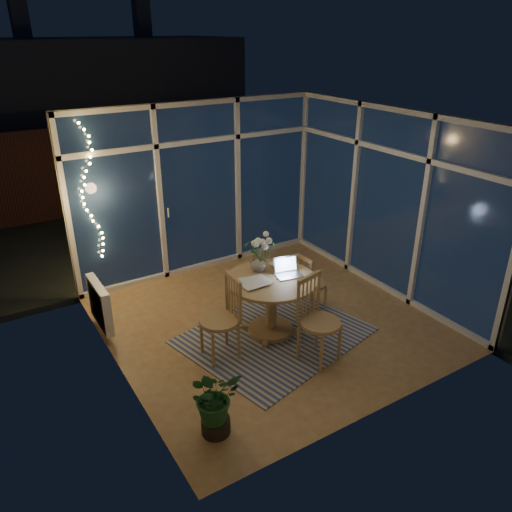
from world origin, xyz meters
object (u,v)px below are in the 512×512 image
object	(u,v)px
laptop	(289,267)
potted_plant	(215,401)
chair_front	(320,321)
flower_vase	(259,263)
chair_right	(312,282)
dining_table	(271,306)
chair_left	(219,319)

from	to	relation	value
laptop	potted_plant	size ratio (longest dim) A/B	0.41
chair_front	flower_vase	bearing A→B (deg)	86.42
flower_vase	chair_right	bearing A→B (deg)	-7.00
chair_right	chair_front	world-z (taller)	chair_front
dining_table	chair_right	world-z (taller)	chair_right
dining_table	laptop	world-z (taller)	laptop
dining_table	chair_left	bearing A→B (deg)	-171.44
chair_left	chair_front	size ratio (longest dim) A/B	0.98
chair_left	chair_right	distance (m)	1.59
laptop	chair_left	bearing A→B (deg)	-164.47
laptop	potted_plant	xyz separation A→B (m)	(-1.62, -1.12, -0.50)
dining_table	chair_front	world-z (taller)	chair_front
dining_table	chair_left	distance (m)	0.80
dining_table	chair_right	bearing A→B (deg)	12.50
chair_left	chair_right	world-z (taller)	chair_left
chair_left	laptop	bearing A→B (deg)	96.47
chair_front	flower_vase	distance (m)	1.11
chair_left	flower_vase	world-z (taller)	chair_left
chair_front	potted_plant	size ratio (longest dim) A/B	1.39
dining_table	chair_right	size ratio (longest dim) A/B	1.32
dining_table	chair_front	distance (m)	0.80
dining_table	flower_vase	distance (m)	0.56
dining_table	potted_plant	bearing A→B (deg)	-140.07
dining_table	flower_vase	size ratio (longest dim) A/B	5.34
chair_left	flower_vase	bearing A→B (deg)	119.01
potted_plant	dining_table	bearing A→B (deg)	39.93
chair_left	chair_front	world-z (taller)	chair_front
chair_left	chair_right	bearing A→B (deg)	103.02
dining_table	laptop	xyz separation A→B (m)	(0.23, -0.05, 0.50)
chair_left	flower_vase	size ratio (longest dim) A/B	4.91
chair_left	potted_plant	bearing A→B (deg)	-27.65
dining_table	laptop	bearing A→B (deg)	-12.00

